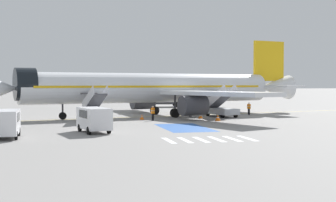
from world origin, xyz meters
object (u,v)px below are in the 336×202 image
service_van_0 (4,121)px  ground_crew_0 (190,109)px  airliner (158,88)px  ground_crew_2 (249,108)px  service_van_1 (94,118)px  traffic_cone_2 (142,117)px  boarding_stairs_aft (221,109)px  traffic_cone_0 (218,118)px  boarding_stairs_forward (95,113)px  ground_crew_1 (153,112)px  traffic_cone_1 (200,116)px  fuel_tanker (172,96)px

service_van_0 → ground_crew_0: size_ratio=2.51×
airliner → ground_crew_2: (12.18, 0.16, -2.56)m
service_van_1 → traffic_cone_2: size_ratio=8.05×
boarding_stairs_aft → traffic_cone_0: bearing=-126.4°
boarding_stairs_forward → ground_crew_2: bearing=4.5°
service_van_0 → traffic_cone_2: size_ratio=7.75×
boarding_stairs_forward → ground_crew_1: size_ratio=3.38×
airliner → service_van_0: 25.84m
traffic_cone_1 → ground_crew_2: bearing=30.6°
traffic_cone_1 → traffic_cone_2: 6.96m
boarding_stairs_forward → ground_crew_2: (20.41, 6.60, -0.06)m
boarding_stairs_aft → traffic_cone_2: size_ratio=9.63×
boarding_stairs_aft → ground_crew_1: size_ratio=3.38×
traffic_cone_2 → boarding_stairs_aft: bearing=11.4°
traffic_cone_0 → airliner: bearing=120.4°
boarding_stairs_forward → traffic_cone_1: boarding_stairs_forward is taller
fuel_tanker → ground_crew_2: bearing=-158.8°
boarding_stairs_forward → traffic_cone_2: (5.39, 1.67, -0.68)m
boarding_stairs_aft → airliner: bearing=146.3°
ground_crew_2 → traffic_cone_0: ground_crew_2 is taller
service_van_1 → service_van_0: bearing=-172.9°
boarding_stairs_forward → boarding_stairs_aft: bearing=-0.0°
boarding_stairs_forward → traffic_cone_1: bearing=-5.0°
service_van_0 → ground_crew_0: bearing=42.1°
service_van_1 → ground_crew_0: bearing=37.8°
boarding_stairs_aft → traffic_cone_0: size_ratio=8.36×
service_van_0 → boarding_stairs_aft: bearing=36.3°
service_van_0 → ground_crew_1: 19.38m
boarding_stairs_aft → ground_crew_0: boarding_stairs_aft is taller
boarding_stairs_aft → service_van_0: 29.12m
fuel_tanker → ground_crew_1: fuel_tanker is taller
airliner → service_van_1: 20.08m
ground_crew_0 → traffic_cone_1: bearing=132.8°
fuel_tanker → service_van_0: bearing=160.5°
boarding_stairs_aft → boarding_stairs_forward: bearing=180.0°
traffic_cone_2 → fuel_tanker: bearing=70.0°
airliner → ground_crew_1: 7.49m
traffic_cone_2 → boarding_stairs_forward: bearing=-162.8°
fuel_tanker → service_van_0: size_ratio=2.05×
boarding_stairs_forward → traffic_cone_0: 13.32m
ground_crew_1 → traffic_cone_1: size_ratio=2.78×
airliner → traffic_cone_2: airliner is taller
traffic_cone_0 → boarding_stairs_aft: bearing=67.1°
ground_crew_1 → ground_crew_2: (14.15, 6.93, -0.02)m
ground_crew_0 → traffic_cone_0: (1.35, -6.19, -0.69)m
ground_crew_2 → traffic_cone_1: bearing=87.5°
ground_crew_2 → traffic_cone_1: (-8.06, -4.77, -0.62)m
ground_crew_2 → boarding_stairs_aft: bearing=87.6°
boarding_stairs_forward → ground_crew_1: boarding_stairs_forward is taller
ground_crew_1 → ground_crew_2: ground_crew_1 is taller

